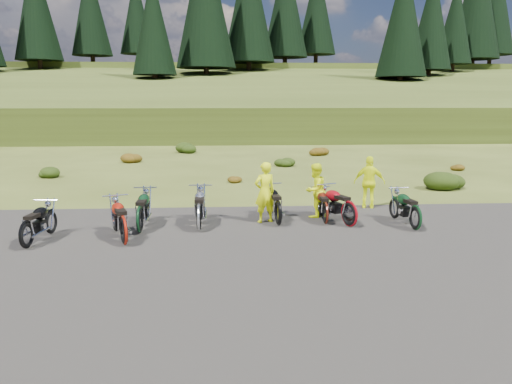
{
  "coord_description": "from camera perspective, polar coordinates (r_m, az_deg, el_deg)",
  "views": [
    {
      "loc": [
        -0.79,
        -12.59,
        3.61
      ],
      "look_at": [
        0.12,
        1.5,
        0.99
      ],
      "focal_mm": 35.0,
      "sensor_mm": 36.0,
      "label": 1
    }
  ],
  "objects": [
    {
      "name": "motorcycle_7",
      "position": [
        14.67,
        17.67,
        -4.26
      ],
      "size": [
        0.87,
        2.05,
        1.04
      ],
      "primitive_type": null,
      "rotation": [
        0.0,
        0.0,
        1.68
      ],
      "color": "#0E3417",
      "rests_on": "ground"
    },
    {
      "name": "conifer_20",
      "position": [
        89.84,
        -13.52,
        19.21
      ],
      "size": [
        5.72,
        5.72,
        15.0
      ],
      "color": "black",
      "rests_on": "ground"
    },
    {
      "name": "ground",
      "position": [
        13.12,
        -0.1,
        -5.47
      ],
      "size": [
        300.0,
        300.0,
        0.0
      ],
      "primitive_type": "plane",
      "color": "#404918",
      "rests_on": "ground"
    },
    {
      "name": "hill_plateau",
      "position": [
        122.64,
        -3.37,
        8.78
      ],
      "size": [
        300.0,
        90.0,
        9.17
      ],
      "primitive_type": "cube",
      "color": "#374416",
      "rests_on": "ground"
    },
    {
      "name": "conifer_27",
      "position": [
        73.82,
        19.45,
        18.06
      ],
      "size": [
        5.72,
        5.72,
        15.0
      ],
      "color": "black",
      "rests_on": "ground"
    },
    {
      "name": "hill_slope",
      "position": [
        62.69,
        -3.0,
        7.17
      ],
      "size": [
        300.0,
        45.97,
        9.37
      ],
      "primitive_type": null,
      "rotation": [
        0.14,
        0.0,
        0.0
      ],
      "color": "#374416",
      "rests_on": "ground"
    },
    {
      "name": "person_middle",
      "position": [
        14.67,
        1.02,
        -0.15
      ],
      "size": [
        0.76,
        0.63,
        1.8
      ],
      "primitive_type": "imported",
      "rotation": [
        0.0,
        0.0,
        3.49
      ],
      "color": "#D5E30B",
      "rests_on": "ground"
    },
    {
      "name": "gravel_pad",
      "position": [
        11.21,
        0.54,
        -8.28
      ],
      "size": [
        20.0,
        12.0,
        0.04
      ],
      "primitive_type": "cube",
      "color": "black",
      "rests_on": "ground"
    },
    {
      "name": "motorcycle_0",
      "position": [
        13.52,
        -24.63,
        -5.96
      ],
      "size": [
        0.88,
        2.01,
        1.02
      ],
      "primitive_type": null,
      "rotation": [
        0.0,
        0.0,
        1.45
      ],
      "color": "black",
      "rests_on": "ground"
    },
    {
      "name": "motorcycle_4",
      "position": [
        14.77,
        7.93,
        -3.75
      ],
      "size": [
        0.68,
        1.88,
        0.97
      ],
      "primitive_type": null,
      "rotation": [
        0.0,
        0.0,
        1.54
      ],
      "color": "#47140B",
      "rests_on": "ground"
    },
    {
      "name": "conifer_29",
      "position": [
        90.29,
        23.95,
        19.42
      ],
      "size": [
        7.92,
        7.92,
        20.0
      ],
      "color": "black",
      "rests_on": "ground"
    },
    {
      "name": "motorcycle_5",
      "position": [
        14.5,
        2.56,
        -3.93
      ],
      "size": [
        0.89,
        2.12,
        1.08
      ],
      "primitive_type": null,
      "rotation": [
        0.0,
        0.0,
        1.67
      ],
      "color": "black",
      "rests_on": "ground"
    },
    {
      "name": "conifer_30",
      "position": [
        98.38,
        25.56,
        18.9
      ],
      "size": [
        7.48,
        7.48,
        19.0
      ],
      "color": "black",
      "rests_on": "ground"
    },
    {
      "name": "motorcycle_6",
      "position": [
        14.6,
        10.57,
        -4.0
      ],
      "size": [
        1.45,
        2.21,
        1.1
      ],
      "primitive_type": null,
      "rotation": [
        0.0,
        0.0,
        1.97
      ],
      "color": "maroon",
      "rests_on": "ground"
    },
    {
      "name": "person_right_a",
      "position": [
        15.47,
        6.75,
        0.09
      ],
      "size": [
        1.02,
        1.02,
        1.67
      ],
      "primitive_type": "imported",
      "rotation": [
        0.0,
        0.0,
        3.92
      ],
      "color": "#D5E30B",
      "rests_on": "ground"
    },
    {
      "name": "conifer_19",
      "position": [
        85.17,
        -18.45,
        19.27
      ],
      "size": [
        6.16,
        6.16,
        16.0
      ],
      "color": "black",
      "rests_on": "ground"
    },
    {
      "name": "person_right_b",
      "position": [
        17.05,
        12.83,
        1.0
      ],
      "size": [
        1.1,
        0.7,
        1.75
      ],
      "primitive_type": "imported",
      "rotation": [
        0.0,
        0.0,
        2.85
      ],
      "color": "#D5E30B",
      "rests_on": "ground"
    },
    {
      "name": "conifer_18",
      "position": [
        81.06,
        -23.88,
        18.9
      ],
      "size": [
        6.6,
        6.6,
        17.0
      ],
      "color": "black",
      "rests_on": "ground"
    },
    {
      "name": "shrub_3",
      "position": [
        34.72,
        -7.87,
        5.19
      ],
      "size": [
        1.56,
        1.56,
        0.92
      ],
      "primitive_type": "ellipsoid",
      "color": "black",
      "rests_on": "ground"
    },
    {
      "name": "motorcycle_2",
      "position": [
        14.05,
        -13.08,
        -4.67
      ],
      "size": [
        0.7,
        2.09,
        1.1
      ],
      "primitive_type": null,
      "rotation": [
        0.0,
        0.0,
        1.57
      ],
      "color": "black",
      "rests_on": "ground"
    },
    {
      "name": "shrub_7",
      "position": [
        21.91,
        20.86,
        1.54
      ],
      "size": [
        1.56,
        1.56,
        0.92
      ],
      "primitive_type": "ellipsoid",
      "color": "black",
      "rests_on": "ground"
    },
    {
      "name": "motorcycle_3",
      "position": [
        14.0,
        -6.5,
        -4.52
      ],
      "size": [
        0.72,
        2.14,
        1.12
      ],
      "primitive_type": null,
      "rotation": [
        0.0,
        0.0,
        1.57
      ],
      "color": "silver",
      "rests_on": "ground"
    },
    {
      "name": "shrub_6",
      "position": [
        33.13,
        7.11,
        4.82
      ],
      "size": [
        1.3,
        1.3,
        0.77
      ],
      "primitive_type": "ellipsoid",
      "color": "#5F2F0B",
      "rests_on": "ground"
    },
    {
      "name": "shrub_5",
      "position": [
        27.48,
        3.21,
        3.57
      ],
      "size": [
        1.03,
        1.03,
        0.61
      ],
      "primitive_type": "ellipsoid",
      "color": "black",
      "rests_on": "ground"
    },
    {
      "name": "shrub_4",
      "position": [
        22.05,
        -2.65,
        1.66
      ],
      "size": [
        0.77,
        0.77,
        0.45
      ],
      "primitive_type": "ellipsoid",
      "color": "#5F2F0B",
      "rests_on": "ground"
    },
    {
      "name": "conifer_28",
      "position": [
        81.74,
        21.83,
        17.61
      ],
      "size": [
        5.28,
        5.28,
        14.0
      ],
      "color": "black",
      "rests_on": "ground"
    },
    {
      "name": "conifer_24",
      "position": [
        82.47,
        3.39,
        20.64
      ],
      "size": [
        7.04,
        7.04,
        18.0
      ],
      "color": "black",
      "rests_on": "ground"
    },
    {
      "name": "conifer_23",
      "position": [
        75.96,
        -0.84,
        21.0
      ],
      "size": [
        7.48,
        7.48,
        19.0
      ],
      "color": "black",
      "rests_on": "ground"
    },
    {
      "name": "shrub_8",
      "position": [
        27.92,
        21.79,
        2.78
      ],
      "size": [
        0.77,
        0.77,
        0.45
      ],
      "primitive_type": "ellipsoid",
      "color": "#5F2F0B",
      "rests_on": "ground"
    },
    {
      "name": "conifer_26",
      "position": [
        66.05,
        16.48,
        18.58
      ],
      "size": [
        6.16,
        6.16,
        16.0
      ],
      "color": "black",
      "rests_on": "ground"
    },
    {
      "name": "shrub_1",
      "position": [
        25.5,
        -22.7,
        2.23
      ],
      "size": [
        1.03,
        1.03,
        0.61
      ],
      "primitive_type": "ellipsoid",
      "color": "black",
      "rests_on": "ground"
    },
    {
      "name": "shrub_2",
      "position": [
        29.86,
        -14.16,
        3.97
      ],
      "size": [
        1.3,
        1.3,
        0.77
      ],
      "primitive_type": "ellipsoid",
      "color": "#5F2F0B",
      "rests_on": "ground"
    },
    {
      "name": "motorcycle_1",
      "position": [
        13.01,
        -14.78,
        -5.96
      ],
      "size": [
        1.38,
        2.21,
        1.1
      ],
      "primitive_type": null,
      "rotation": [
        0.0,
        0.0,
        1.93
      ],
      "color": "maroon",
      "rests_on": "ground"
    },
    {
      "name": "conifer_25",
      "position": [
        89.29,
        6.96,
        20.12
      ],
      "size": [
        6.6,
        6.6,
        17.0
      ],
      "color": "black",
      "rests_on": "ground"
    },
    {
      "name": "conifer_21",
      "position": [
        63.75,
        -11.67,
        18.36
      ],
      "size": [
        5.28,
        5.28,
        14.0
      ],
      "color": "black",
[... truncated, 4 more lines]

